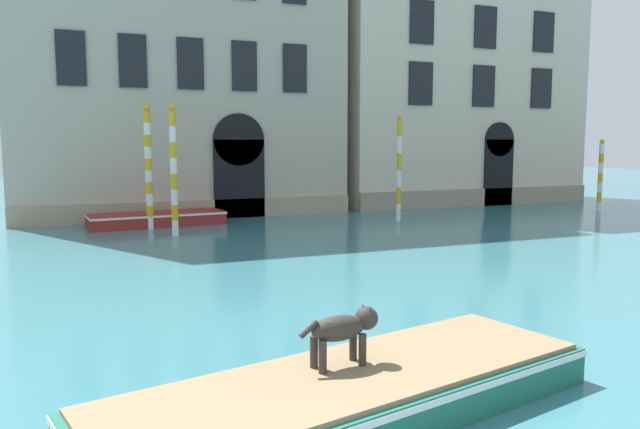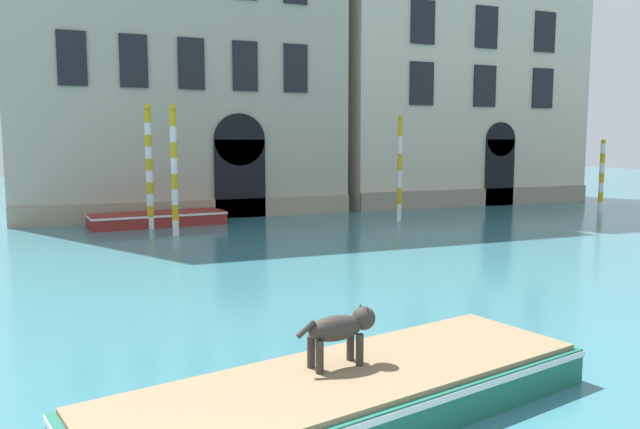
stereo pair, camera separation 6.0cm
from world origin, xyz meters
TOP-DOWN VIEW (x-y plane):
  - palazzo_left at (3.40, 26.55)m, footprint 14.14×6.13m
  - palazzo_right at (17.87, 26.55)m, footprint 13.53×6.13m
  - boat_foreground at (1.55, 4.01)m, footprint 6.73×3.36m
  - dog_on_deck at (1.54, 4.25)m, footprint 1.08×0.39m
  - boat_moored_near_palazzo at (1.70, 22.15)m, footprint 5.26×2.18m
  - mooring_pole_0 at (1.93, 19.29)m, footprint 0.23×0.23m
  - mooring_pole_1 at (21.40, 19.31)m, footprint 0.22×0.22m
  - mooring_pole_2 at (1.34, 21.35)m, footprint 0.27×0.27m
  - mooring_pole_3 at (11.10, 19.88)m, footprint 0.19×0.19m

SIDE VIEW (x-z plane):
  - boat_moored_near_palazzo at x=1.70m, z-range 0.01..0.53m
  - boat_foreground at x=1.55m, z-range 0.02..0.56m
  - dog_on_deck at x=1.54m, z-range 0.65..1.37m
  - mooring_pole_1 at x=21.40m, z-range 0.02..3.37m
  - mooring_pole_3 at x=11.10m, z-range 0.02..4.35m
  - mooring_pole_0 at x=1.93m, z-range 0.02..4.54m
  - mooring_pole_2 at x=1.34m, z-range 0.02..4.65m
  - palazzo_left at x=3.40m, z-range -0.02..17.92m
  - palazzo_right at x=17.87m, z-range -0.01..18.05m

